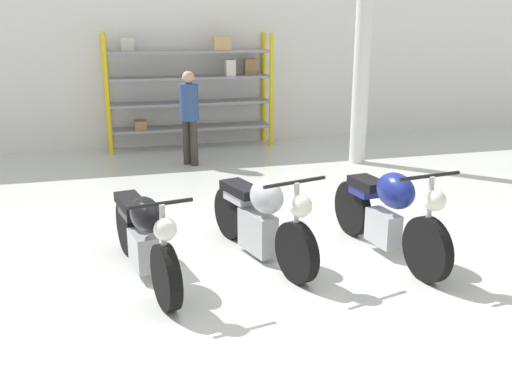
% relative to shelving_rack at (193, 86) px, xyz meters
% --- Properties ---
extents(ground_plane, '(30.00, 30.00, 0.00)m').
position_rel_shelving_rack_xyz_m(ground_plane, '(-0.26, -5.99, -1.21)').
color(ground_plane, silver).
extents(back_wall, '(30.00, 0.08, 3.60)m').
position_rel_shelving_rack_xyz_m(back_wall, '(-0.26, 0.37, 0.59)').
color(back_wall, white).
rests_on(back_wall, ground_plane).
extents(shelving_rack, '(3.23, 0.63, 2.21)m').
position_rel_shelving_rack_xyz_m(shelving_rack, '(0.00, 0.00, 0.00)').
color(shelving_rack, yellow).
rests_on(shelving_rack, ground_plane).
extents(support_pillar, '(0.28, 0.28, 3.60)m').
position_rel_shelving_rack_xyz_m(support_pillar, '(2.60, -2.04, 0.59)').
color(support_pillar, silver).
rests_on(support_pillar, ground_plane).
extents(motorcycle_black, '(0.64, 1.99, 0.97)m').
position_rel_shelving_rack_xyz_m(motorcycle_black, '(-1.47, -5.88, -0.76)').
color(motorcycle_black, black).
rests_on(motorcycle_black, ground_plane).
extents(motorcycle_silver, '(0.80, 1.93, 1.01)m').
position_rel_shelving_rack_xyz_m(motorcycle_silver, '(-0.24, -5.71, -0.76)').
color(motorcycle_silver, black).
rests_on(motorcycle_silver, ground_plane).
extents(motorcycle_blue, '(0.67, 2.01, 1.06)m').
position_rel_shelving_rack_xyz_m(motorcycle_blue, '(1.07, -6.02, -0.70)').
color(motorcycle_blue, black).
rests_on(motorcycle_blue, ground_plane).
extents(person_browsing, '(0.45, 0.45, 1.62)m').
position_rel_shelving_rack_xyz_m(person_browsing, '(-0.30, -1.43, -0.26)').
color(person_browsing, '#38332D').
rests_on(person_browsing, ground_plane).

